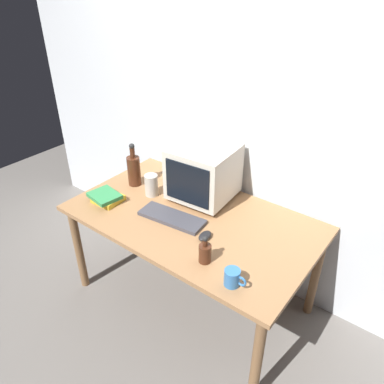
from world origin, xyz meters
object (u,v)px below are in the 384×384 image
bottle_short (205,252)px  book_stack (106,197)px  crt_monitor (204,172)px  computer_mouse (205,236)px  bottle_tall (134,170)px  keyboard (172,217)px  metal_canister (151,185)px  mug (233,278)px

bottle_short → book_stack: 0.86m
crt_monitor → computer_mouse: bearing=-52.6°
bottle_short → book_stack: bottle_short is taller
crt_monitor → bottle_tall: 0.52m
crt_monitor → computer_mouse: (0.27, -0.35, -0.17)m
keyboard → metal_canister: bearing=148.7°
book_stack → mug: size_ratio=1.81×
mug → crt_monitor: bearing=136.3°
crt_monitor → bottle_tall: bearing=-163.1°
crt_monitor → mug: 0.82m
crt_monitor → keyboard: size_ratio=0.98×
bottle_short → bottle_tall: bearing=157.9°
crt_monitor → mug: bearing=-43.7°
bottle_short → metal_canister: bottle_short is taller
book_stack → mug: (1.06, -0.13, 0.01)m
keyboard → bottle_short: (0.38, -0.19, 0.05)m
computer_mouse → bottle_tall: (-0.76, 0.20, 0.10)m
book_stack → bottle_short: bearing=-5.1°
metal_canister → bottle_short: bearing=-25.4°
crt_monitor → book_stack: 0.66m
keyboard → mug: mug is taller
bottle_tall → mug: (1.08, -0.41, -0.07)m
crt_monitor → mug: (0.58, -0.56, -0.15)m
crt_monitor → computer_mouse: crt_monitor is taller
keyboard → bottle_tall: bottle_tall is taller
keyboard → metal_canister: metal_canister is taller
computer_mouse → metal_canister: metal_canister is taller
computer_mouse → bottle_short: (0.11, -0.16, 0.04)m
mug → metal_canister: size_ratio=0.80×
computer_mouse → bottle_tall: size_ratio=0.32×
bottle_short → metal_canister: 0.75m
crt_monitor → metal_canister: bearing=-148.7°
bottle_short → mug: bearing=-14.9°
keyboard → book_stack: (-0.47, -0.11, 0.02)m
keyboard → crt_monitor: bearing=82.6°
keyboard → computer_mouse: size_ratio=4.20×
crt_monitor → metal_canister: size_ratio=2.75×
metal_canister → crt_monitor: bearing=31.3°
mug → computer_mouse: bearing=146.4°
bottle_tall → metal_canister: size_ratio=2.10×
crt_monitor → metal_canister: (-0.30, -0.18, -0.12)m
book_stack → mug: 1.07m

